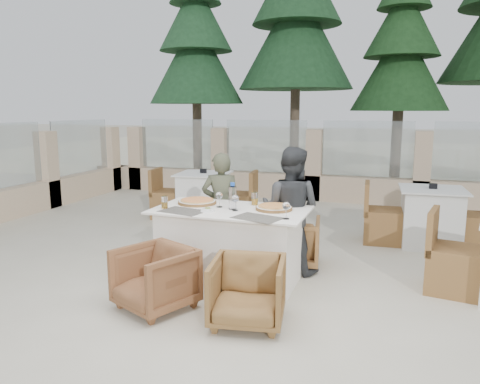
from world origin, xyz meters
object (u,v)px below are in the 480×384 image
(beer_glass_left, at_px, (165,202))
(armchair_far_right, at_px, (293,242))
(beer_glass_right, at_px, (255,199))
(armchair_near_right, at_px, (247,291))
(dining_table, at_px, (231,245))
(bg_table_a, at_px, (204,196))
(pizza_left, at_px, (197,201))
(wine_glass_near, at_px, (235,202))
(diner_right, at_px, (290,210))
(wine_glass_corner, at_px, (286,209))
(water_bottle, at_px, (233,196))
(wine_glass_centre, at_px, (219,199))
(armchair_near_left, at_px, (155,278))
(diner_left, at_px, (221,207))
(armchair_far_left, at_px, (211,237))
(bg_table_b, at_px, (431,217))
(pizza_right, at_px, (274,207))
(olive_dish, at_px, (208,209))

(beer_glass_left, relative_size, armchair_far_right, 0.21)
(beer_glass_right, xyz_separation_m, armchair_near_right, (0.31, -1.21, -0.56))
(dining_table, distance_m, bg_table_a, 2.79)
(pizza_left, xyz_separation_m, beer_glass_right, (0.62, 0.14, 0.04))
(wine_glass_near, relative_size, diner_right, 0.13)
(wine_glass_corner, bearing_deg, beer_glass_right, 132.05)
(pizza_left, height_order, water_bottle, water_bottle)
(wine_glass_centre, bearing_deg, beer_glass_left, -154.00)
(armchair_near_left, relative_size, diner_left, 0.48)
(armchair_near_right, height_order, bg_table_a, bg_table_a)
(wine_glass_near, xyz_separation_m, diner_left, (-0.42, 0.68, -0.21))
(beer_glass_left, bearing_deg, armchair_far_left, 71.86)
(wine_glass_centre, relative_size, wine_glass_corner, 1.00)
(beer_glass_right, bearing_deg, beer_glass_left, -150.04)
(water_bottle, distance_m, bg_table_b, 2.94)
(wine_glass_near, bearing_deg, beer_glass_left, -169.10)
(wine_glass_corner, bearing_deg, armchair_far_left, 145.27)
(wine_glass_centre, distance_m, armchair_near_right, 1.30)
(dining_table, distance_m, diner_left, 0.75)
(armchair_far_left, height_order, diner_right, diner_right)
(pizza_right, distance_m, beer_glass_right, 0.32)
(dining_table, bearing_deg, armchair_near_left, -113.51)
(beer_glass_left, height_order, armchair_near_left, beer_glass_left)
(wine_glass_corner, xyz_separation_m, bg_table_b, (1.42, 2.28, -0.48))
(pizza_right, height_order, armchair_far_left, pizza_right)
(olive_dish, bearing_deg, armchair_near_left, -106.83)
(bg_table_a, bearing_deg, dining_table, -67.54)
(wine_glass_centre, bearing_deg, diner_right, 31.81)
(armchair_near_right, relative_size, bg_table_b, 0.38)
(armchair_near_left, distance_m, diner_left, 1.58)
(beer_glass_right, relative_size, bg_table_a, 0.09)
(dining_table, distance_m, armchair_far_right, 0.85)
(olive_dish, relative_size, diner_right, 0.08)
(wine_glass_corner, relative_size, armchair_far_right, 0.30)
(pizza_right, xyz_separation_m, armchair_far_right, (0.08, 0.56, -0.51))
(diner_right, xyz_separation_m, bg_table_a, (-1.89, 1.97, -0.32))
(pizza_right, xyz_separation_m, diner_left, (-0.78, 0.51, -0.15))
(pizza_right, distance_m, wine_glass_near, 0.41)
(dining_table, bearing_deg, bg_table_b, 44.51)
(beer_glass_left, bearing_deg, beer_glass_right, 29.96)
(dining_table, xyz_separation_m, armchair_far_right, (0.52, 0.67, -0.10))
(pizza_left, relative_size, armchair_near_right, 0.68)
(pizza_right, relative_size, armchair_far_right, 0.61)
(armchair_far_right, relative_size, bg_table_b, 0.38)
(diner_left, distance_m, bg_table_b, 2.82)
(diner_right, bearing_deg, water_bottle, 48.02)
(pizza_left, xyz_separation_m, armchair_far_left, (0.01, 0.36, -0.50))
(armchair_far_right, height_order, armchair_near_left, armchair_near_left)
(wine_glass_centre, bearing_deg, armchair_far_right, 42.79)
(olive_dish, relative_size, bg_table_b, 0.07)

